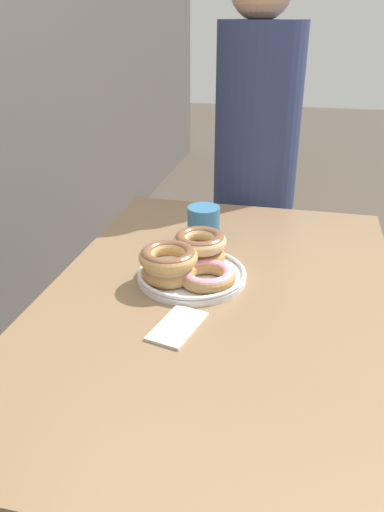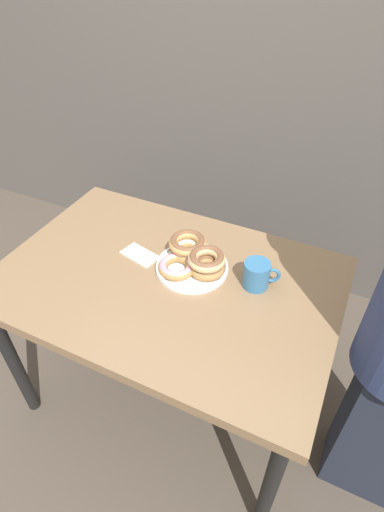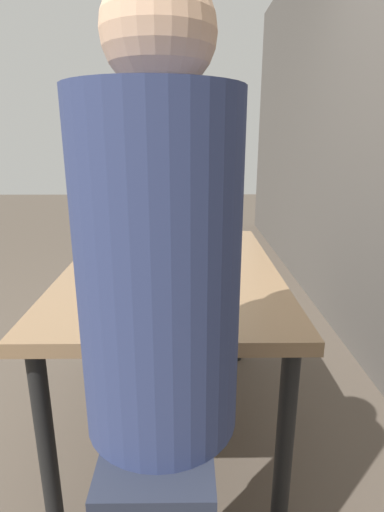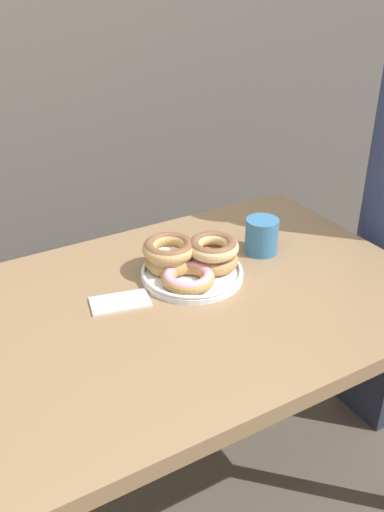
# 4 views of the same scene
# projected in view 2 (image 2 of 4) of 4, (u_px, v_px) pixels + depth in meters

# --- Properties ---
(ground_plane) EXTENTS (14.00, 14.00, 0.00)m
(ground_plane) POSITION_uv_depth(u_px,v_px,m) (162.00, 409.00, 1.77)
(ground_plane) COLOR #4C4238
(wall_back) EXTENTS (8.00, 0.05, 2.60)m
(wall_back) POSITION_uv_depth(u_px,v_px,m) (274.00, 29.00, 1.69)
(wall_back) COLOR #56514C
(wall_back) RESTS_ON ground_plane
(dining_table) EXTENTS (1.17, 0.78, 0.72)m
(dining_table) POSITION_uv_depth(u_px,v_px,m) (167.00, 293.00, 1.42)
(dining_table) COLOR #846647
(dining_table) RESTS_ON ground_plane
(donut_plate) EXTENTS (0.28, 0.27, 0.09)m
(donut_plate) POSITION_uv_depth(u_px,v_px,m) (193.00, 259.00, 1.39)
(donut_plate) COLOR white
(donut_plate) RESTS_ON dining_table
(coffee_mug) EXTENTS (0.12, 0.09, 0.10)m
(coffee_mug) POSITION_uv_depth(u_px,v_px,m) (257.00, 274.00, 1.32)
(coffee_mug) COLOR teal
(coffee_mug) RESTS_ON dining_table
(napkin) EXTENTS (0.15, 0.11, 0.01)m
(napkin) POSITION_uv_depth(u_px,v_px,m) (140.00, 255.00, 1.46)
(napkin) COLOR beige
(napkin) RESTS_ON dining_table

